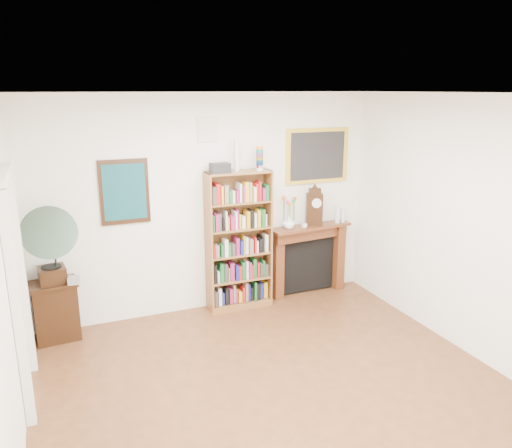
{
  "coord_description": "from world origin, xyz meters",
  "views": [
    {
      "loc": [
        -1.82,
        -3.5,
        2.83
      ],
      "look_at": [
        0.28,
        1.6,
        1.34
      ],
      "focal_mm": 35.0,
      "sensor_mm": 36.0,
      "label": 1
    }
  ],
  "objects_px": {
    "mantel_clock": "(314,208)",
    "bottle_left": "(337,214)",
    "flower_vase": "(289,222)",
    "bottle_right": "(343,215)",
    "gramophone": "(48,241)",
    "fireplace": "(308,254)",
    "teacup": "(304,226)",
    "cd_stack": "(74,280)",
    "bookshelf": "(239,233)",
    "side_cabinet": "(56,311)"
  },
  "relations": [
    {
      "from": "bottle_right",
      "to": "cd_stack",
      "type": "bearing_deg",
      "value": -176.98
    },
    {
      "from": "bottle_left",
      "to": "bottle_right",
      "type": "height_order",
      "value": "bottle_left"
    },
    {
      "from": "bookshelf",
      "to": "side_cabinet",
      "type": "relative_size",
      "value": 3.0
    },
    {
      "from": "gramophone",
      "to": "flower_vase",
      "type": "bearing_deg",
      "value": -2.73
    },
    {
      "from": "cd_stack",
      "to": "mantel_clock",
      "type": "xyz_separation_m",
      "value": [
        3.19,
        0.21,
        0.51
      ]
    },
    {
      "from": "gramophone",
      "to": "bottle_right",
      "type": "bearing_deg",
      "value": -3.39
    },
    {
      "from": "bookshelf",
      "to": "flower_vase",
      "type": "distance_m",
      "value": 0.73
    },
    {
      "from": "cd_stack",
      "to": "bottle_left",
      "type": "xyz_separation_m",
      "value": [
        3.55,
        0.19,
        0.38
      ]
    },
    {
      "from": "gramophone",
      "to": "bottle_right",
      "type": "height_order",
      "value": "gramophone"
    },
    {
      "from": "teacup",
      "to": "fireplace",
      "type": "bearing_deg",
      "value": 44.51
    },
    {
      "from": "gramophone",
      "to": "fireplace",
      "type": "bearing_deg",
      "value": -1.99
    },
    {
      "from": "gramophone",
      "to": "mantel_clock",
      "type": "xyz_separation_m",
      "value": [
        3.41,
        0.23,
        0.02
      ]
    },
    {
      "from": "bookshelf",
      "to": "cd_stack",
      "type": "bearing_deg",
      "value": -174.59
    },
    {
      "from": "mantel_clock",
      "to": "teacup",
      "type": "bearing_deg",
      "value": -130.93
    },
    {
      "from": "side_cabinet",
      "to": "bottle_left",
      "type": "distance_m",
      "value": 3.85
    },
    {
      "from": "fireplace",
      "to": "bottle_right",
      "type": "xyz_separation_m",
      "value": [
        0.52,
        -0.05,
        0.52
      ]
    },
    {
      "from": "cd_stack",
      "to": "fireplace",
      "type": "bearing_deg",
      "value": 4.52
    },
    {
      "from": "side_cabinet",
      "to": "gramophone",
      "type": "xyz_separation_m",
      "value": [
        0.0,
        -0.15,
        0.89
      ]
    },
    {
      "from": "gramophone",
      "to": "bottle_right",
      "type": "relative_size",
      "value": 4.73
    },
    {
      "from": "gramophone",
      "to": "bottle_left",
      "type": "distance_m",
      "value": 3.78
    },
    {
      "from": "flower_vase",
      "to": "gramophone",
      "type": "bearing_deg",
      "value": -176.23
    },
    {
      "from": "side_cabinet",
      "to": "bottle_left",
      "type": "height_order",
      "value": "bottle_left"
    },
    {
      "from": "cd_stack",
      "to": "bottle_right",
      "type": "relative_size",
      "value": 0.6
    },
    {
      "from": "fireplace",
      "to": "bottle_right",
      "type": "height_order",
      "value": "bottle_right"
    },
    {
      "from": "fireplace",
      "to": "teacup",
      "type": "xyz_separation_m",
      "value": [
        -0.14,
        -0.14,
        0.46
      ]
    },
    {
      "from": "cd_stack",
      "to": "mantel_clock",
      "type": "height_order",
      "value": "mantel_clock"
    },
    {
      "from": "side_cabinet",
      "to": "fireplace",
      "type": "xyz_separation_m",
      "value": [
        3.35,
        0.12,
        0.23
      ]
    },
    {
      "from": "flower_vase",
      "to": "bottle_right",
      "type": "height_order",
      "value": "bottle_right"
    },
    {
      "from": "side_cabinet",
      "to": "bottle_right",
      "type": "height_order",
      "value": "bottle_right"
    },
    {
      "from": "gramophone",
      "to": "bottle_left",
      "type": "height_order",
      "value": "gramophone"
    },
    {
      "from": "flower_vase",
      "to": "teacup",
      "type": "height_order",
      "value": "flower_vase"
    },
    {
      "from": "gramophone",
      "to": "flower_vase",
      "type": "relative_size",
      "value": 5.62
    },
    {
      "from": "gramophone",
      "to": "bottle_left",
      "type": "relative_size",
      "value": 3.94
    },
    {
      "from": "bottle_left",
      "to": "mantel_clock",
      "type": "bearing_deg",
      "value": 177.05
    },
    {
      "from": "side_cabinet",
      "to": "mantel_clock",
      "type": "bearing_deg",
      "value": -3.37
    },
    {
      "from": "mantel_clock",
      "to": "bottle_left",
      "type": "relative_size",
      "value": 2.15
    },
    {
      "from": "bookshelf",
      "to": "bottle_right",
      "type": "bearing_deg",
      "value": 1.77
    },
    {
      "from": "side_cabinet",
      "to": "gramophone",
      "type": "relative_size",
      "value": 0.74
    },
    {
      "from": "bookshelf",
      "to": "fireplace",
      "type": "height_order",
      "value": "bookshelf"
    },
    {
      "from": "fireplace",
      "to": "cd_stack",
      "type": "bearing_deg",
      "value": 179.47
    },
    {
      "from": "mantel_clock",
      "to": "bottle_left",
      "type": "height_order",
      "value": "mantel_clock"
    },
    {
      "from": "cd_stack",
      "to": "bottle_right",
      "type": "bearing_deg",
      "value": 3.02
    },
    {
      "from": "bookshelf",
      "to": "gramophone",
      "type": "relative_size",
      "value": 2.23
    },
    {
      "from": "gramophone",
      "to": "teacup",
      "type": "relative_size",
      "value": 11.62
    },
    {
      "from": "cd_stack",
      "to": "bottle_left",
      "type": "bearing_deg",
      "value": 3.05
    },
    {
      "from": "bookshelf",
      "to": "mantel_clock",
      "type": "bearing_deg",
      "value": 2.96
    },
    {
      "from": "flower_vase",
      "to": "teacup",
      "type": "distance_m",
      "value": 0.22
    },
    {
      "from": "teacup",
      "to": "cd_stack",
      "type": "bearing_deg",
      "value": -177.95
    },
    {
      "from": "gramophone",
      "to": "mantel_clock",
      "type": "height_order",
      "value": "gramophone"
    },
    {
      "from": "cd_stack",
      "to": "teacup",
      "type": "xyz_separation_m",
      "value": [
        2.99,
        0.11,
        0.29
      ]
    }
  ]
}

